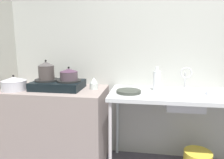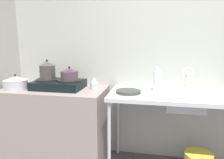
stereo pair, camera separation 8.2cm
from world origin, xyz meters
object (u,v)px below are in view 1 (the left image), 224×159
Objects in this scene: frying_pan at (129,91)px; sink_basin at (184,101)px; faucet at (186,75)px; stove at (58,84)px; pot_beside_stove at (14,83)px; small_bowl_on_drainboard at (213,93)px; percolator at (94,83)px; pot_on_right_burner at (69,74)px; bottle_by_sink at (157,80)px; pot_on_left_burner at (46,70)px.

sink_basin is at bearing 4.39° from frying_pan.
faucet is (0.03, 0.14, 0.26)m from sink_basin.
stove is 2.07× the size of pot_beside_stove.
faucet is 2.01× the size of small_bowl_on_drainboard.
percolator is (0.41, 0.05, 0.01)m from stove.
sink_basin is 0.60m from frying_pan.
pot_on_right_burner is 0.71m from frying_pan.
frying_pan reaches higher than sink_basin.
frying_pan is (0.82, -0.06, -0.04)m from stove.
small_bowl_on_drainboard is (0.87, 0.05, 0.00)m from frying_pan.
pot_on_right_burner is at bearing 175.13° from frying_pan.
bottle_by_sink is at bearing 24.85° from frying_pan.
stove is at bearing -172.52° from percolator.
sink_basin is at bearing -179.18° from small_bowl_on_drainboard.
pot_on_left_burner reaches higher than bottle_by_sink.
bottle_by_sink is at bearing 3.63° from pot_on_left_burner.
pot_on_left_burner is 0.83× the size of pot_beside_stove.
pot_on_left_burner reaches higher than percolator.
pot_on_right_burner is at bearing 179.40° from sink_basin.
bottle_by_sink is at bearing 4.07° from stove.
frying_pan is at bearing -163.40° from faucet.
frying_pan is at bearing -155.15° from bottle_by_sink.
frying_pan is at bearing -4.07° from stove.
percolator is 1.04m from faucet.
pot_on_left_burner reaches higher than faucet.
faucet is at bearing 16.60° from frying_pan.
faucet is 0.33m from bottle_by_sink.
sink_basin is 2.85× the size of small_bowl_on_drainboard.
pot_on_left_burner is 1.69× the size of small_bowl_on_drainboard.
bottle_by_sink reaches higher than stove.
bottle_by_sink reaches higher than pot_beside_stove.
stove is 1.48× the size of sink_basin.
pot_on_left_burner is 0.84× the size of faucet.
stove is 1.69m from small_bowl_on_drainboard.
pot_on_left_burner reaches higher than pot_beside_stove.
stove is 0.42m from percolator.
pot_on_left_burner reaches higher than sink_basin.
pot_beside_stove is at bearing -176.63° from frying_pan.
faucet reaches higher than sink_basin.
pot_on_left_burner is 0.38m from pot_beside_stove.
pot_beside_stove is 0.90m from percolator.
pot_beside_stove is at bearing -167.43° from pot_on_right_burner.
bottle_by_sink reaches higher than faucet.
percolator is 0.50× the size of bottle_by_sink.
bottle_by_sink is (1.12, 0.08, 0.06)m from stove.
percolator is at bearing 11.08° from pot_on_right_burner.
frying_pan is (0.96, -0.06, -0.20)m from pot_on_left_burner.
bottle_by_sink is at bearing 2.08° from percolator.
small_bowl_on_drainboard is (1.69, -0.01, -0.03)m from stove.
sink_basin is 0.30m from faucet.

